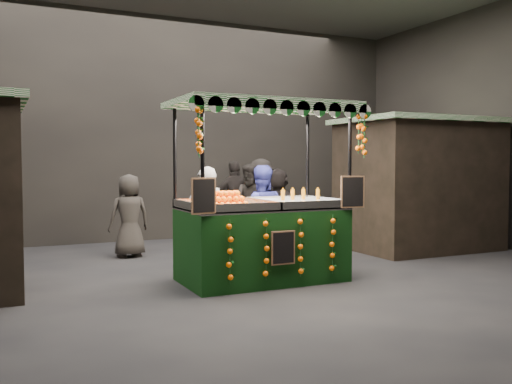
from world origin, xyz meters
name	(u,v)px	position (x,y,z in m)	size (l,w,h in m)	color
ground	(250,283)	(0.00, 0.00, 0.00)	(12.00, 12.00, 0.00)	black
market_hall	(250,45)	(0.00, 0.00, 3.38)	(12.10, 10.10, 5.05)	black
neighbour_stall_right	(418,184)	(4.40, 1.50, 1.31)	(3.00, 2.20, 2.60)	black
juice_stall	(263,226)	(0.23, 0.03, 0.81)	(2.68, 1.58, 2.60)	black
vendor_grey	(206,218)	(-0.23, 1.19, 0.83)	(0.70, 0.55, 1.67)	gray
vendor_blue	(261,216)	(0.70, 1.11, 0.84)	(0.98, 0.87, 1.68)	navy
shopper_1	(252,204)	(1.59, 3.39, 0.85)	(1.04, 1.05, 1.71)	#2D2825
shopper_2	(235,200)	(1.58, 4.25, 0.89)	(1.07, 0.51, 1.78)	#2A2422
shopper_3	(261,198)	(2.27, 4.36, 0.91)	(1.32, 1.29, 1.82)	black
shopper_4	(129,216)	(-1.09, 2.93, 0.76)	(0.79, 0.56, 1.52)	#2B2723
shopper_5	(278,205)	(2.26, 3.48, 0.80)	(1.32, 1.45, 1.61)	#292321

